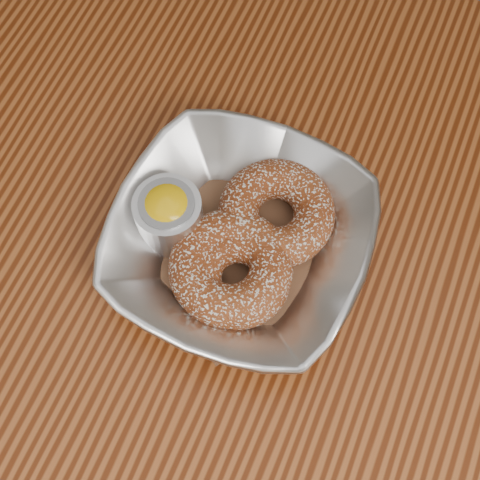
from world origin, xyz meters
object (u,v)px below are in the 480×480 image
at_px(donut_front, 231,267).
at_px(ramekin, 169,214).
at_px(serving_bowl, 240,242).
at_px(table, 242,338).
at_px(donut_back, 276,213).
at_px(donut_extra, 238,277).

bearing_deg(donut_front, ramekin, 162.57).
bearing_deg(serving_bowl, donut_front, -85.08).
relative_size(table, serving_bowl, 5.64).
height_order(donut_front, ramekin, ramekin).
relative_size(table, ramekin, 21.20).
distance_m(table, serving_bowl, 0.13).
relative_size(donut_back, ramekin, 1.75).
bearing_deg(donut_front, table, -47.47).
bearing_deg(table, ramekin, 153.85).
relative_size(serving_bowl, donut_front, 2.08).
height_order(table, ramekin, ramekin).
bearing_deg(ramekin, donut_front, -17.43).
relative_size(table, donut_back, 12.11).
bearing_deg(serving_bowl, donut_extra, -70.82).
distance_m(table, donut_extra, 0.13).
relative_size(serving_bowl, donut_extra, 2.43).
bearing_deg(donut_back, serving_bowl, -116.74).
relative_size(table, donut_front, 11.73).
height_order(serving_bowl, donut_extra, serving_bowl).
distance_m(donut_front, donut_extra, 0.01).
height_order(table, donut_extra, donut_extra).
relative_size(donut_front, ramekin, 1.81).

